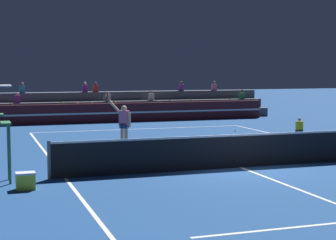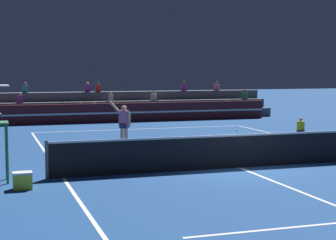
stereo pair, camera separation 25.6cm
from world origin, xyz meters
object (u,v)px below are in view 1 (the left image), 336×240
Objects in this scene: equipment_cooler at (25,181)px; ball_kid_courtside at (299,129)px; tennis_player at (123,125)px; tennis_ball at (235,131)px.

ball_kid_courtside is at bearing 31.54° from equipment_cooler.
ball_kid_courtside is 9.09m from tennis_player.
tennis_ball is (-2.08, 2.55, -0.30)m from ball_kid_courtside.
tennis_player is 4.56× the size of equipment_cooler.
ball_kid_courtside is at bearing -50.79° from tennis_ball.
ball_kid_courtside is 1.69× the size of equipment_cooler.
tennis_player is 7.40m from equipment_cooler.
tennis_player reaches higher than tennis_ball.
tennis_ball is (6.80, 4.42, -0.95)m from tennis_player.
tennis_player is 33.55× the size of tennis_ball.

